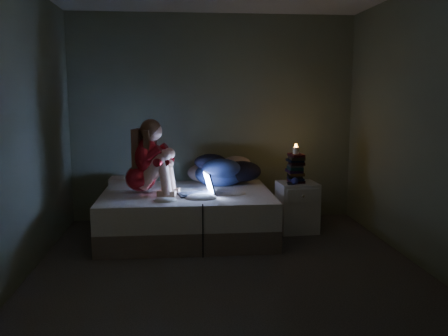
{
  "coord_description": "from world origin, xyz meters",
  "views": [
    {
      "loc": [
        -0.43,
        -4.11,
        1.59
      ],
      "look_at": [
        0.05,
        1.0,
        0.8
      ],
      "focal_mm": 37.73,
      "sensor_mm": 36.0,
      "label": 1
    }
  ],
  "objects": [
    {
      "name": "floor",
      "position": [
        0.0,
        0.0,
        -0.01
      ],
      "size": [
        3.6,
        3.8,
        0.02
      ],
      "primitive_type": "cube",
      "color": "#272322",
      "rests_on": "ground"
    },
    {
      "name": "wall_back",
      "position": [
        0.0,
        1.91,
        1.3
      ],
      "size": [
        3.6,
        0.02,
        2.6
      ],
      "primitive_type": "cube",
      "color": "#555E4C",
      "rests_on": "ground"
    },
    {
      "name": "wall_front",
      "position": [
        0.0,
        -1.91,
        1.3
      ],
      "size": [
        3.6,
        0.02,
        2.6
      ],
      "primitive_type": "cube",
      "color": "#555E4C",
      "rests_on": "ground"
    },
    {
      "name": "wall_left",
      "position": [
        -1.81,
        0.0,
        1.3
      ],
      "size": [
        0.02,
        3.8,
        2.6
      ],
      "primitive_type": "cube",
      "color": "#555E4C",
      "rests_on": "ground"
    },
    {
      "name": "wall_right",
      "position": [
        1.81,
        0.0,
        1.3
      ],
      "size": [
        0.02,
        3.8,
        2.6
      ],
      "primitive_type": "cube",
      "color": "#555E4C",
      "rests_on": "ground"
    },
    {
      "name": "bed",
      "position": [
        -0.36,
        1.1,
        0.26
      ],
      "size": [
        1.88,
        1.41,
        0.52
      ],
      "primitive_type": null,
      "color": "beige",
      "rests_on": "ground"
    },
    {
      "name": "pillow",
      "position": [
        -1.05,
        1.43,
        0.58
      ],
      "size": [
        0.41,
        0.29,
        0.12
      ],
      "primitive_type": "cube",
      "color": "silver",
      "rests_on": "bed"
    },
    {
      "name": "woman",
      "position": [
        -0.87,
        1.05,
        0.93
      ],
      "size": [
        0.58,
        0.46,
        0.83
      ],
      "primitive_type": null,
      "rotation": [
        0.0,
        0.0,
        -0.26
      ],
      "color": "#720007",
      "rests_on": "bed"
    },
    {
      "name": "laptop",
      "position": [
        -0.27,
        0.91,
        0.65
      ],
      "size": [
        0.42,
        0.34,
        0.27
      ],
      "primitive_type": null,
      "rotation": [
        0.0,
        0.0,
        0.21
      ],
      "color": "black",
      "rests_on": "bed"
    },
    {
      "name": "clothes_pile",
      "position": [
        0.05,
        1.52,
        0.71
      ],
      "size": [
        0.78,
        0.7,
        0.39
      ],
      "primitive_type": null,
      "rotation": [
        0.0,
        0.0,
        -0.33
      ],
      "color": "navy",
      "rests_on": "bed"
    },
    {
      "name": "nightstand",
      "position": [
        0.93,
        1.19,
        0.29
      ],
      "size": [
        0.47,
        0.42,
        0.59
      ],
      "primitive_type": "cube",
      "rotation": [
        0.0,
        0.0,
        0.07
      ],
      "color": "white",
      "rests_on": "ground"
    },
    {
      "name": "book_stack",
      "position": [
        0.91,
        1.21,
        0.75
      ],
      "size": [
        0.19,
        0.25,
        0.33
      ],
      "primitive_type": null,
      "color": "black",
      "rests_on": "nightstand"
    },
    {
      "name": "candle",
      "position": [
        0.91,
        1.21,
        0.95
      ],
      "size": [
        0.07,
        0.07,
        0.08
      ],
      "primitive_type": "cylinder",
      "color": "beige",
      "rests_on": "book_stack"
    },
    {
      "name": "phone",
      "position": [
        0.82,
        1.11,
        0.59
      ],
      "size": [
        0.1,
        0.15,
        0.01
      ],
      "primitive_type": "cube",
      "rotation": [
        0.0,
        0.0,
        -0.23
      ],
      "color": "black",
      "rests_on": "nightstand"
    },
    {
      "name": "blue_orb",
      "position": [
        0.86,
        1.07,
        0.63
      ],
      "size": [
        0.08,
        0.08,
        0.08
      ],
      "primitive_type": "sphere",
      "color": "navy",
      "rests_on": "nightstand"
    }
  ]
}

